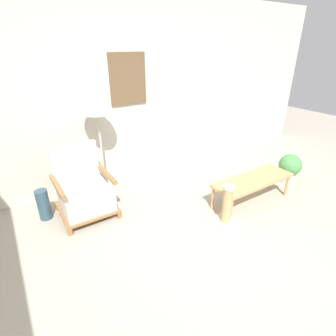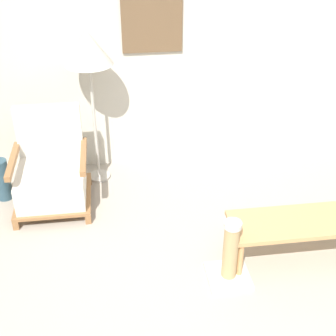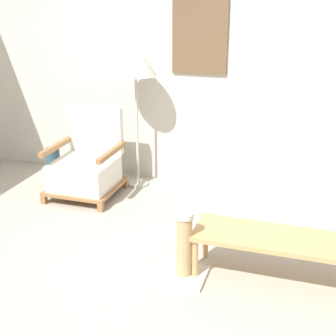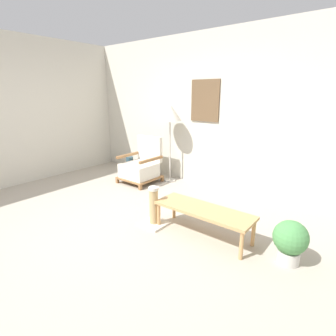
% 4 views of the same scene
% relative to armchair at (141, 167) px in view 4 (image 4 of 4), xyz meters
% --- Properties ---
extents(ground_plane, '(14.00, 14.00, 0.00)m').
position_rel_armchair_xyz_m(ground_plane, '(1.03, -1.62, -0.30)').
color(ground_plane, '#A89E8E').
extents(wall_back, '(8.00, 0.09, 2.70)m').
position_rel_armchair_xyz_m(wall_back, '(1.03, 0.68, 1.05)').
color(wall_back, beige).
rests_on(wall_back, ground_plane).
extents(wall_left, '(0.06, 8.00, 2.70)m').
position_rel_armchair_xyz_m(wall_left, '(-1.73, -1.12, 1.05)').
color(wall_left, beige).
rests_on(wall_left, ground_plane).
extents(armchair, '(0.67, 0.67, 0.87)m').
position_rel_armchair_xyz_m(armchair, '(0.00, 0.00, 0.00)').
color(armchair, olive).
rests_on(armchair, ground_plane).
extents(floor_lamp, '(0.43, 0.43, 1.48)m').
position_rel_armchair_xyz_m(floor_lamp, '(0.41, 0.38, 0.99)').
color(floor_lamp, '#B7B2A8').
rests_on(floor_lamp, ground_plane).
extents(coffee_table, '(1.21, 0.41, 0.36)m').
position_rel_armchair_xyz_m(coffee_table, '(2.01, -1.00, 0.01)').
color(coffee_table, tan).
rests_on(coffee_table, ground_plane).
extents(vase, '(0.15, 0.15, 0.40)m').
position_rel_armchair_xyz_m(vase, '(-0.48, 0.15, -0.10)').
color(vase, '#2D4C5B').
rests_on(vase, ground_plane).
extents(potted_plant, '(0.34, 0.34, 0.46)m').
position_rel_armchair_xyz_m(potted_plant, '(2.97, -0.91, -0.05)').
color(potted_plant, beige).
rests_on(potted_plant, ground_plane).
extents(scratching_post, '(0.32, 0.32, 0.53)m').
position_rel_armchair_xyz_m(scratching_post, '(1.36, -1.16, -0.11)').
color(scratching_post, beige).
rests_on(scratching_post, ground_plane).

